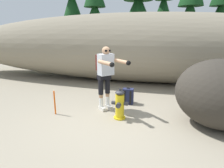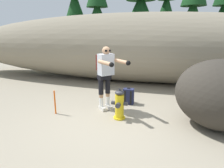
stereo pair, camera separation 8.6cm
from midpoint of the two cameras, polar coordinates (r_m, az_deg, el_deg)
The scene contains 14 objects.
ground_plane at distance 4.62m, azimuth 0.92°, elevation -10.90°, with size 56.00×56.00×0.04m, color gray.
dirt_embankment at distance 8.18m, azimuth 7.87°, elevation 10.38°, with size 17.03×3.20×2.73m, color gray.
fire_hydrant at distance 4.62m, azimuth 2.69°, elevation -6.08°, with size 0.38×0.33×0.74m.
utility_worker at distance 4.95m, azimuth -1.33°, elevation 3.90°, with size 0.97×0.95×1.65m.
spare_backpack at distance 5.63m, azimuth 5.23°, elevation -3.54°, with size 0.30×0.29×0.47m.
boulder_large at distance 4.66m, azimuth 29.55°, elevation -2.76°, with size 1.87×1.53×1.47m, color #312D26.
boulder_outlier at distance 6.18m, azimuth 25.10°, elevation -3.19°, with size 0.73×0.62×0.44m, color #2F2D30.
pine_tree_far_left at distance 13.23m, azimuth -10.54°, elevation 21.68°, with size 1.96×1.96×6.40m.
pine_tree_left at distance 11.82m, azimuth -4.08°, elevation 19.73°, with size 1.88×1.88×5.21m.
pine_tree_center at distance 13.26m, azimuth 8.49°, elevation 20.97°, with size 2.79×2.79×6.45m.
pine_tree_right at distance 14.27m, azimuth 15.63°, elevation 20.87°, with size 1.81×1.81×6.24m.
pine_tree_far_right at distance 11.59m, azimuth 22.47°, elevation 18.29°, with size 1.97×1.97×5.45m.
pine_tree_ridge_end at distance 12.76m, azimuth 29.78°, elevation 17.34°, with size 1.86×1.86×5.63m.
survey_stake at distance 5.08m, azimuth -15.71°, elevation -5.13°, with size 0.04×0.04×0.60m, color #E55914.
Camera 2 is at (1.03, -4.03, 2.00)m, focal length 31.59 mm.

